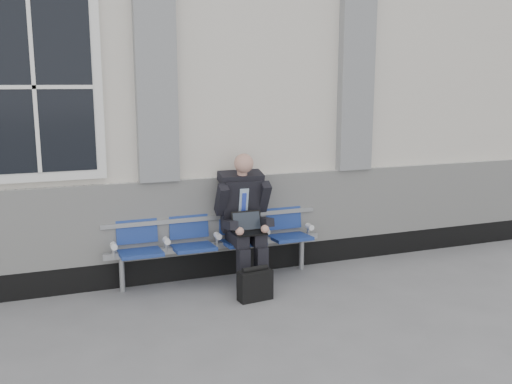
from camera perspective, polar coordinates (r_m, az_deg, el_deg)
name	(u,v)px	position (r m, az deg, el deg)	size (l,w,h in m)	color
ground	(9,361)	(5.40, -23.50, -15.23)	(70.00, 70.00, 0.00)	slate
station_building	(5,88)	(8.35, -23.81, 9.50)	(14.40, 4.40, 4.49)	beige
bench	(216,234)	(6.70, -4.03, -4.22)	(2.60, 0.47, 0.91)	#9EA0A3
businessman	(244,214)	(6.59, -1.23, -2.18)	(0.62, 0.84, 1.50)	black
briefcase	(255,284)	(6.17, -0.09, -9.23)	(0.38, 0.19, 0.38)	black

